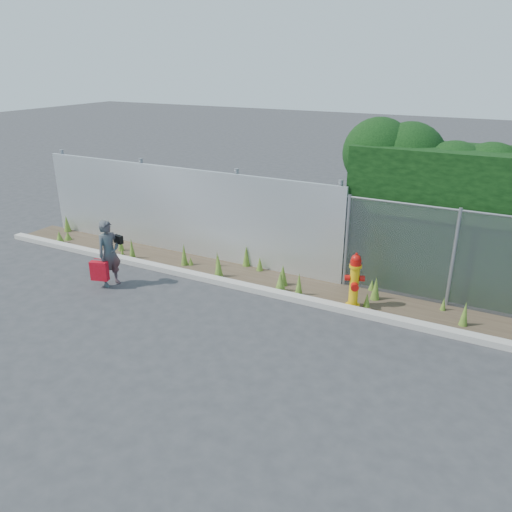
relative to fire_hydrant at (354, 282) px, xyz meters
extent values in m
plane|color=#323335|center=(-1.54, -2.06, -0.56)|extent=(80.00, 80.00, 0.00)
cube|color=#ADA69C|center=(-1.54, -0.26, -0.50)|extent=(16.00, 0.22, 0.12)
cube|color=#433426|center=(-1.54, 0.34, -0.56)|extent=(16.00, 1.20, 0.01)
cone|color=#496F21|center=(-2.90, 0.87, -0.31)|extent=(0.18, 0.18, 0.51)
cone|color=#496F21|center=(-8.11, -0.06, -0.39)|extent=(0.24, 0.24, 0.35)
cone|color=#496F21|center=(-6.05, 0.06, -0.47)|extent=(0.09, 0.09, 0.19)
cone|color=#496F21|center=(-8.70, 0.76, -0.32)|extent=(0.20, 0.20, 0.49)
cone|color=#496F21|center=(0.25, 0.12, -0.41)|extent=(0.14, 0.14, 0.31)
cone|color=#496F21|center=(-6.27, 0.28, -0.33)|extent=(0.16, 0.16, 0.47)
cone|color=#496F21|center=(-5.65, -0.01, -0.30)|extent=(0.16, 0.16, 0.53)
cone|color=#496F21|center=(-1.58, -0.03, -0.33)|extent=(0.24, 0.24, 0.46)
cone|color=#496F21|center=(-2.49, 0.77, -0.39)|extent=(0.16, 0.16, 0.34)
cone|color=#496F21|center=(-4.25, 0.24, -0.29)|extent=(0.17, 0.17, 0.55)
cone|color=#496F21|center=(-4.11, 0.30, -0.46)|extent=(0.13, 0.13, 0.21)
cone|color=#496F21|center=(-1.16, -0.02, -0.31)|extent=(0.17, 0.17, 0.51)
cone|color=#496F21|center=(0.13, 0.93, -0.44)|extent=(0.15, 0.15, 0.24)
cone|color=#496F21|center=(-1.67, 0.28, -0.32)|extent=(0.22, 0.22, 0.49)
cone|color=#496F21|center=(-3.51, 0.54, -0.37)|extent=(0.09, 0.09, 0.39)
cone|color=#496F21|center=(2.06, 0.21, -0.32)|extent=(0.16, 0.16, 0.49)
cone|color=#496F21|center=(0.31, 0.53, -0.32)|extent=(0.19, 0.19, 0.49)
cone|color=#496F21|center=(1.64, 0.67, -0.42)|extent=(0.11, 0.11, 0.28)
cone|color=#496F21|center=(-8.13, 0.25, -0.44)|extent=(0.21, 0.21, 0.24)
cone|color=#496F21|center=(-3.15, 0.02, -0.29)|extent=(0.21, 0.21, 0.54)
cube|color=silver|center=(-4.79, 0.94, 0.54)|extent=(8.50, 0.08, 2.20)
cylinder|color=gray|center=(-8.84, 1.06, 0.59)|extent=(0.10, 0.10, 2.30)
cylinder|color=gray|center=(-6.04, 1.06, 0.59)|extent=(0.10, 0.10, 2.30)
cylinder|color=gray|center=(-3.24, 1.06, 0.59)|extent=(0.10, 0.10, 2.30)
cylinder|color=gray|center=(-0.74, 1.06, 0.59)|extent=(0.10, 0.10, 2.30)
cylinder|color=gray|center=(-0.49, 0.94, 0.46)|extent=(0.07, 0.07, 2.05)
cylinder|color=gray|center=(1.66, 0.94, 0.46)|extent=(0.07, 0.07, 2.05)
sphere|color=black|center=(-0.26, 2.04, 2.18)|extent=(1.54, 1.54, 1.54)
sphere|color=black|center=(0.38, 2.15, 2.09)|extent=(1.56, 1.56, 1.56)
sphere|color=black|center=(1.32, 1.96, 1.81)|extent=(1.51, 1.51, 1.51)
sphere|color=black|center=(2.00, 2.07, 1.86)|extent=(1.42, 1.42, 1.42)
cylinder|color=#DDAB0B|center=(0.00, 0.01, -0.53)|extent=(0.29, 0.29, 0.06)
cylinder|color=#DDAB0B|center=(0.00, 0.01, -0.13)|extent=(0.18, 0.18, 0.87)
cylinder|color=#DDAB0B|center=(0.00, 0.01, 0.33)|extent=(0.25, 0.25, 0.05)
cylinder|color=#B20F0A|center=(0.00, 0.01, 0.40)|extent=(0.22, 0.22, 0.10)
sphere|color=#B20F0A|center=(0.00, 0.01, 0.47)|extent=(0.19, 0.19, 0.19)
cylinder|color=#B20F0A|center=(0.00, 0.01, 0.57)|extent=(0.05, 0.05, 0.05)
cylinder|color=#B20F0A|center=(-0.14, 0.01, 0.07)|extent=(0.10, 0.11, 0.11)
cylinder|color=#B20F0A|center=(0.14, 0.01, 0.07)|extent=(0.10, 0.11, 0.11)
cylinder|color=#B20F0A|center=(0.00, -0.14, -0.05)|extent=(0.15, 0.12, 0.15)
imported|color=#10676A|center=(-5.04, -1.39, 0.17)|extent=(0.48, 0.61, 1.47)
cube|color=#AB0910|center=(-5.13, -1.65, -0.16)|extent=(0.38, 0.14, 0.42)
cylinder|color=#AB0910|center=(-5.13, -1.65, 0.12)|extent=(0.18, 0.02, 0.02)
cube|color=black|center=(-4.93, -1.19, 0.45)|extent=(0.23, 0.10, 0.17)
camera|label=1|loc=(2.41, -8.82, 4.08)|focal=35.00mm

